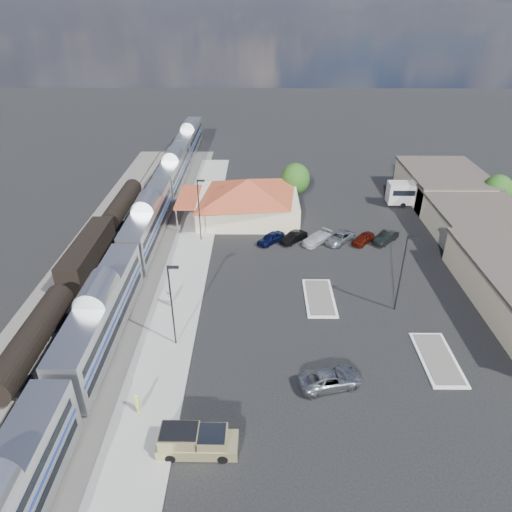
{
  "coord_description": "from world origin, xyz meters",
  "views": [
    {
      "loc": [
        -2.88,
        -40.61,
        29.68
      ],
      "look_at": [
        -3.23,
        6.75,
        2.8
      ],
      "focal_mm": 32.0,
      "sensor_mm": 36.0,
      "label": 1
    }
  ],
  "objects_px": {
    "station_depot": "(248,198)",
    "coach_bus": "(425,192)",
    "pickup_truck": "(198,442)",
    "suv": "(331,379)"
  },
  "relations": [
    {
      "from": "station_depot",
      "to": "coach_bus",
      "type": "distance_m",
      "value": 28.98
    },
    {
      "from": "pickup_truck",
      "to": "suv",
      "type": "xyz_separation_m",
      "value": [
        10.81,
        6.7,
        -0.21
      ]
    },
    {
      "from": "station_depot",
      "to": "pickup_truck",
      "type": "relative_size",
      "value": 3.06
    },
    {
      "from": "station_depot",
      "to": "suv",
      "type": "xyz_separation_m",
      "value": [
        7.99,
        -35.33,
        -2.36
      ]
    },
    {
      "from": "station_depot",
      "to": "suv",
      "type": "distance_m",
      "value": 36.3
    },
    {
      "from": "station_depot",
      "to": "coach_bus",
      "type": "height_order",
      "value": "station_depot"
    },
    {
      "from": "coach_bus",
      "to": "suv",
      "type": "bearing_deg",
      "value": 153.6
    },
    {
      "from": "pickup_truck",
      "to": "station_depot",
      "type": "bearing_deg",
      "value": -3.36
    },
    {
      "from": "station_depot",
      "to": "pickup_truck",
      "type": "xyz_separation_m",
      "value": [
        -2.81,
        -42.03,
        -2.15
      ]
    },
    {
      "from": "suv",
      "to": "station_depot",
      "type": "bearing_deg",
      "value": -1.92
    }
  ]
}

